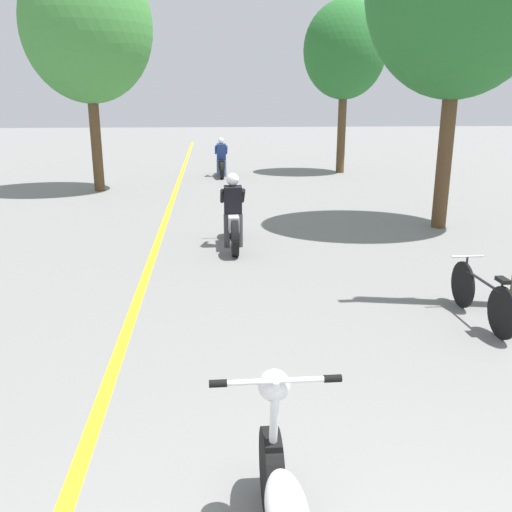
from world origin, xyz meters
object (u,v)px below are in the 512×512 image
roadside_tree_right_far (345,51)px  motorcycle_rider_lead (233,219)px  roadside_tree_left (87,27)px  bicycle_parked (482,296)px  motorcycle_rider_far (221,162)px

roadside_tree_right_far → motorcycle_rider_lead: 12.72m
roadside_tree_left → bicycle_parked: 13.97m
roadside_tree_right_far → roadside_tree_left: (-8.70, -3.84, 0.28)m
roadside_tree_left → motorcycle_rider_lead: size_ratio=3.42×
roadside_tree_left → bicycle_parked: bearing=-58.5°
roadside_tree_right_far → roadside_tree_left: size_ratio=0.91×
roadside_tree_left → motorcycle_rider_far: (3.96, 3.09, -4.31)m
roadside_tree_right_far → bicycle_parked: (-1.79, -15.12, -4.23)m
motorcycle_rider_lead → motorcycle_rider_far: motorcycle_rider_far is taller
roadside_tree_left → motorcycle_rider_lead: 9.28m
roadside_tree_left → motorcycle_rider_far: roadside_tree_left is taller
motorcycle_rider_lead → motorcycle_rider_far: 10.32m
roadside_tree_left → bicycle_parked: size_ratio=4.21×
roadside_tree_right_far → bicycle_parked: 15.80m
roadside_tree_left → motorcycle_rider_far: size_ratio=3.48×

